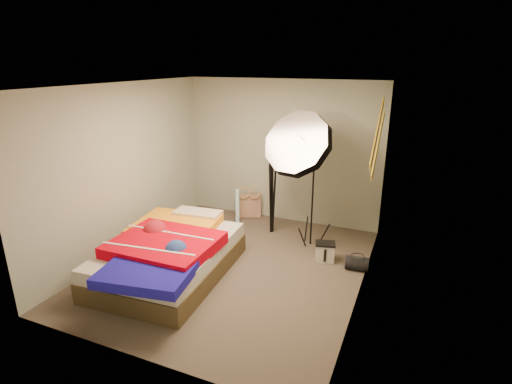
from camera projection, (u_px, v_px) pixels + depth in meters
The scene contains 15 objects.
floor at pixel (233, 267), 5.67m from camera, with size 4.00×4.00×0.00m, color #4C4137.
ceiling at pixel (229, 85), 4.88m from camera, with size 4.00×4.00×0.00m, color silver.
wall_back at pixel (282, 152), 7.02m from camera, with size 3.50×3.50×0.00m, color #9AA291.
wall_front at pixel (131, 244), 3.52m from camera, with size 3.50×3.50×0.00m, color #9AA291.
wall_left at pixel (126, 169), 5.92m from camera, with size 4.00×4.00×0.00m, color #9AA291.
wall_right at pixel (367, 200), 4.62m from camera, with size 4.00×4.00×0.00m, color #9AA291.
tote_bag at pixel (249, 206), 7.42m from camera, with size 0.43×0.13×0.43m, color tan.
wrapping_roll at pixel (237, 207), 7.08m from camera, with size 0.07×0.07×0.63m, color #6FC8DE.
camera_case at pixel (325, 252), 5.80m from camera, with size 0.26×0.19×0.26m, color beige.
duffel_bag at pixel (357, 263), 5.56m from camera, with size 0.19×0.19×0.32m, color black.
wall_stripe_upper at pixel (377, 132), 4.94m from camera, with size 0.02×1.10×0.10m, color gold.
wall_stripe_lower at pixel (378, 144), 5.22m from camera, with size 0.02×1.10×0.10m, color gold.
bed at pixel (169, 254), 5.38m from camera, with size 1.63×2.31×0.60m.
photo_umbrella at pixel (300, 146), 5.88m from camera, with size 1.39×1.09×2.21m.
camera_tripod at pixel (272, 189), 6.58m from camera, with size 0.08×0.08×1.33m.
Camera 1 is at (2.26, -4.52, 2.80)m, focal length 28.00 mm.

